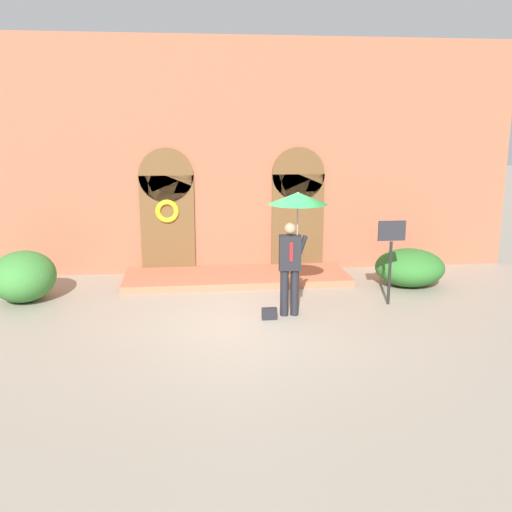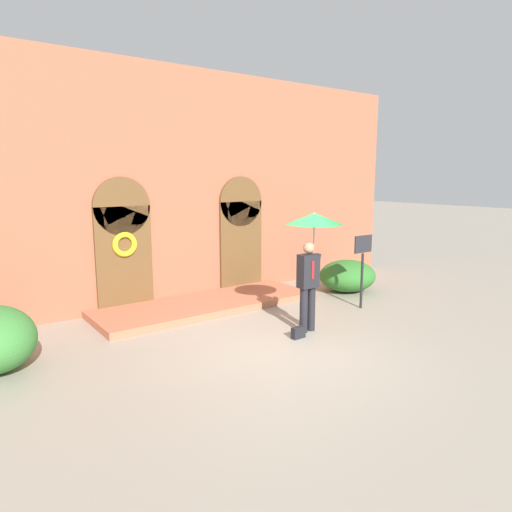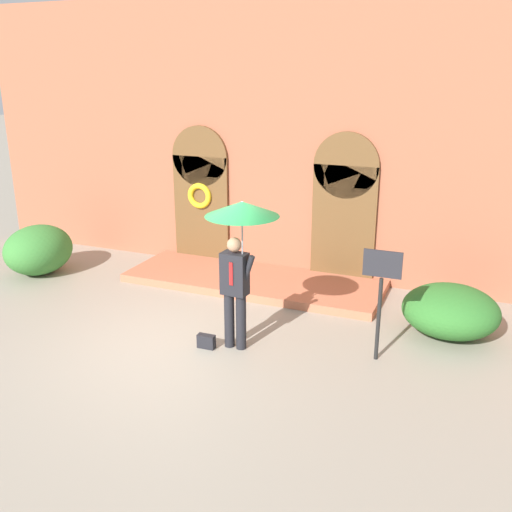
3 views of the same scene
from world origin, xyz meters
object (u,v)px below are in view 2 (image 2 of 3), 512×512
object	(u,v)px
person_with_umbrella	(313,236)
sign_post	(363,259)
handbag	(298,333)
shrub_right	(347,276)

from	to	relation	value
person_with_umbrella	sign_post	world-z (taller)	person_with_umbrella
handbag	sign_post	distance (m)	2.82
sign_post	shrub_right	distance (m)	1.77
sign_post	shrub_right	bearing A→B (deg)	54.07
sign_post	shrub_right	size ratio (longest dim) A/B	1.10
person_with_umbrella	handbag	distance (m)	1.88
sign_post	person_with_umbrella	bearing A→B (deg)	-167.30
shrub_right	sign_post	bearing A→B (deg)	-125.93
handbag	sign_post	size ratio (longest dim) A/B	0.16
person_with_umbrella	shrub_right	distance (m)	3.76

